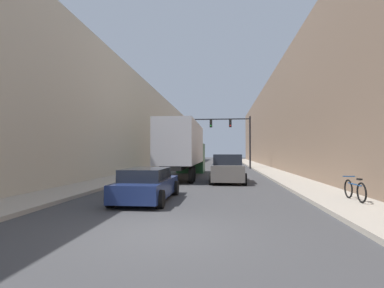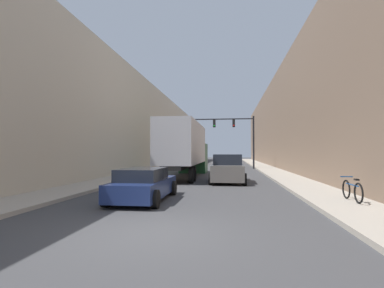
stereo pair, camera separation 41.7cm
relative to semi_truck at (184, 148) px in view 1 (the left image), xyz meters
name	(u,v)px [view 1 (the left image)]	position (x,y,z in m)	size (l,w,h in m)	color
ground_plane	(163,234)	(1.61, -16.25, -2.22)	(200.00, 200.00, 0.00)	#424244
sidewalk_right	(260,167)	(7.46, 13.75, -2.14)	(2.39, 80.00, 0.15)	#B2A899
sidewalk_left	(165,167)	(-4.23, 13.75, -2.14)	(2.39, 80.00, 0.15)	#B2A899
building_right	(295,122)	(11.65, 13.75, 3.28)	(6.00, 80.00, 11.00)	#846B56
building_left	(133,129)	(-8.42, 13.75, 2.65)	(6.00, 80.00, 9.74)	beige
semi_truck	(184,148)	(0.00, 0.00, 0.00)	(2.42, 12.54, 4.02)	silver
sedan_car	(147,185)	(0.01, -11.53, -1.59)	(1.99, 4.53, 1.29)	navy
suv_car	(227,169)	(3.27, -3.92, -1.38)	(2.18, 4.82, 1.78)	slate
traffic_signal_gantry	(235,132)	(4.43, 12.02, 2.03)	(6.91, 0.35, 6.09)	black
parked_bicycle	(355,190)	(7.81, -11.63, -1.69)	(0.44, 1.82, 0.86)	black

